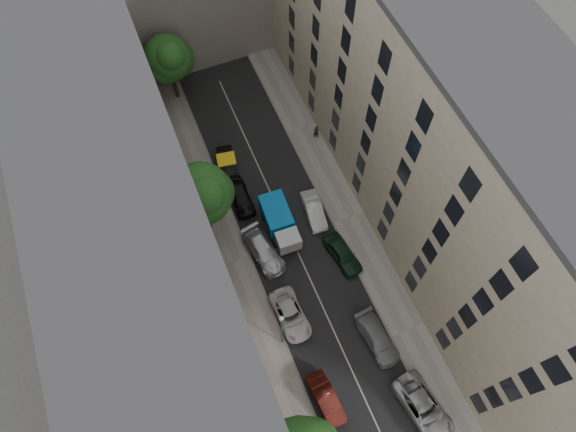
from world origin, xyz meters
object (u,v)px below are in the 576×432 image
car_left_1 (326,399)px  tree_mid (202,196)px  car_right_1 (377,338)px  car_left_2 (291,315)px  lamp_post (282,328)px  tarp_truck (280,222)px  tree_far (169,60)px  car_left_3 (264,251)px  car_right_0 (423,408)px  pedestrian (316,132)px  car_right_3 (314,211)px  car_right_2 (343,254)px  car_left_4 (241,197)px  car_left_5 (227,166)px

car_left_1 → tree_mid: bearing=96.2°
car_right_1 → tree_mid: bearing=116.2°
car_left_2 → lamp_post: lamp_post is taller
tarp_truck → tree_far: (-3.90, 17.91, 3.90)m
car_left_3 → tree_mid: size_ratio=0.60×
car_left_3 → car_right_0: car_right_0 is taller
car_right_0 → car_right_1: (-0.80, 5.94, -0.07)m
lamp_post → car_left_2: bearing=49.6°
tree_far → pedestrian: (10.90, -9.96, -4.29)m
car_left_2 → car_right_3: 9.78m
car_left_1 → tree_far: tree_far is taller
tarp_truck → car_left_3: bearing=-138.8°
tarp_truck → car_right_2: 6.08m
car_left_4 → car_right_1: car_left_4 is taller
car_left_5 → car_left_4: bearing=-80.4°
car_left_2 → tree_mid: bearing=106.2°
car_left_3 → car_right_0: bearing=-78.4°
tarp_truck → car_left_4: tarp_truck is taller
car_left_1 → car_left_2: car_left_1 is taller
car_left_3 → lamp_post: lamp_post is taller
car_left_3 → tree_far: size_ratio=0.66×
car_left_4 → car_right_2: car_left_4 is taller
car_right_0 → car_right_1: bearing=89.7°
car_left_1 → car_right_1: bearing=20.1°
car_right_0 → pedestrian: bearing=75.9°
lamp_post → tree_mid: bearing=99.4°
car_right_3 → car_right_0: bearing=-81.1°
car_left_2 → pedestrian: size_ratio=2.91×
car_right_2 → lamp_post: bearing=-155.7°
car_left_4 → car_right_2: size_ratio=1.00×
tree_mid → car_left_5: bearing=56.8°
car_left_3 → tarp_truck: bearing=28.6°
tarp_truck → car_right_3: bearing=6.8°
tarp_truck → car_right_2: bearing=-46.2°
car_right_1 → pedestrian: bearing=74.6°
tree_far → car_left_2: bearing=-86.2°
car_left_5 → pedestrian: pedestrian is taller
car_right_2 → car_left_2: bearing=-160.9°
tarp_truck → car_right_2: tarp_truck is taller
car_left_2 → car_right_0: 12.14m
car_left_4 → tree_mid: size_ratio=0.52×
tree_far → car_right_0: bearing=-77.3°
car_left_5 → tree_far: 11.35m
car_right_3 → car_left_2: bearing=-118.5°
tarp_truck → pedestrian: size_ratio=3.31×
tarp_truck → car_left_2: bearing=-103.1°
car_right_3 → car_left_3: bearing=-154.0°
car_left_1 → car_left_3: size_ratio=0.84×
car_right_0 → tree_far: bearing=94.7°
car_left_5 → tree_mid: (-3.37, -5.15, 4.93)m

